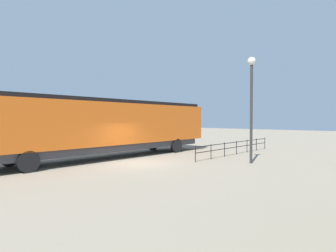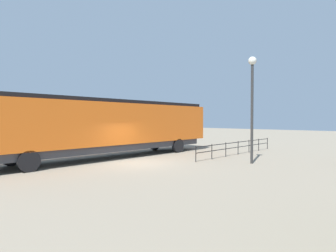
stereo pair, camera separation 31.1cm
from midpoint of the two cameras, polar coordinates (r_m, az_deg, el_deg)
ground_plane at (r=16.94m, az=-5.66°, el=-7.65°), size 120.00×120.00×0.00m
locomotive at (r=19.65m, az=-10.38°, el=0.16°), size 3.00×17.76×3.98m
lamp_post at (r=17.45m, az=17.46°, el=6.92°), size 0.49×0.49×6.40m
platform_fence at (r=21.66m, az=14.66°, el=-3.95°), size 0.05×10.47×1.01m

